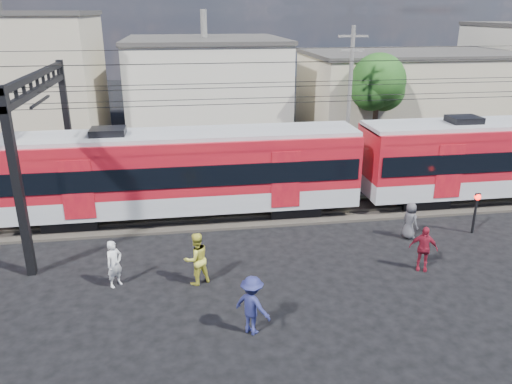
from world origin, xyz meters
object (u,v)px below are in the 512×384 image
pedestrian_a (114,264)px  crossing_signal (476,206)px  commuter_train (189,170)px  pedestrian_c (252,305)px

pedestrian_a → crossing_signal: (15.14, 2.21, 0.43)m
commuter_train → crossing_signal: bearing=-16.4°
commuter_train → pedestrian_a: bearing=-115.9°
pedestrian_a → crossing_signal: 15.31m
commuter_train → crossing_signal: 12.88m
pedestrian_c → crossing_signal: (10.72, 5.69, 0.35)m
commuter_train → pedestrian_a: (-2.84, -5.84, -1.53)m
commuter_train → pedestrian_c: 9.56m
commuter_train → pedestrian_a: size_ratio=28.89×
commuter_train → crossing_signal: size_ratio=26.78×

